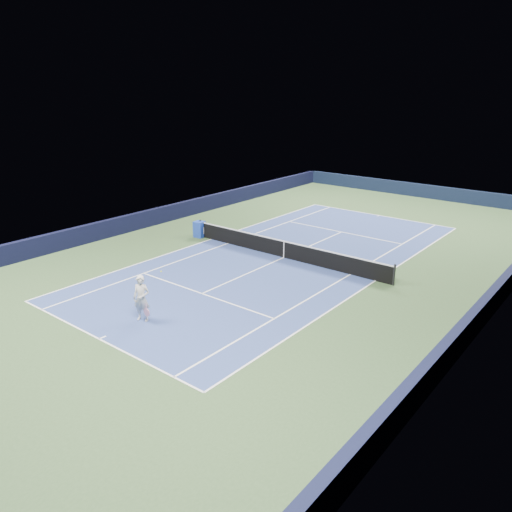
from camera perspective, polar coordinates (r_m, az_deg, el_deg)
The scene contains 19 objects.
ground at distance 27.52m, azimuth 3.20°, elevation -0.18°, with size 40.00×40.00×0.00m, color #304A28.
wall_far at distance 44.51m, azimuth 18.38°, elevation 7.10°, with size 22.00×0.35×1.10m, color black.
wall_right at distance 23.23m, azimuth 25.53°, elevation -4.41°, with size 0.35×40.00×1.10m, color black.
wall_left at distance 34.49m, azimuth -11.60°, elevation 4.40°, with size 0.35×40.00×1.10m, color black.
court_surface at distance 27.52m, azimuth 3.20°, elevation -0.18°, with size 10.97×23.77×0.01m, color navy.
baseline_far at distance 37.45m, azimuth 13.90°, elevation 4.53°, with size 10.97×0.08×0.00m, color white.
baseline_near at distance 19.86m, azimuth -17.49°, elevation -9.03°, with size 10.97×0.08×0.00m, color white.
sideline_doubles_right at distance 24.95m, azimuth 13.49°, elevation -2.76°, with size 0.08×23.77×0.00m, color white.
sideline_doubles_left at distance 30.85m, azimuth -5.11°, elevation 1.94°, with size 0.08×23.77×0.00m, color white.
sideline_singles_right at distance 25.50m, azimuth 10.73°, elevation -2.07°, with size 0.08×23.77×0.00m, color white.
sideline_singles_left at distance 29.96m, azimuth -3.21°, elevation 1.46°, with size 0.08×23.77×0.00m, color white.
service_line_far at distance 32.70m, azimuth 9.76°, elevation 2.73°, with size 8.23×0.08×0.00m, color white.
service_line_near at distance 22.95m, azimuth -6.19°, elevation -4.29°, with size 8.23×0.08×0.00m, color white.
center_service_line at distance 27.51m, azimuth 3.20°, elevation -0.17°, with size 0.08×12.80×0.00m, color white.
center_mark_far at distance 37.31m, azimuth 13.80°, elevation 4.49°, with size 0.08×0.30×0.00m, color white.
center_mark_near at distance 19.93m, azimuth -17.14°, elevation -8.89°, with size 0.08×0.30×0.00m, color white.
tennis_net at distance 27.36m, azimuth 3.22°, elevation 0.81°, with size 12.90×0.10×1.07m.
sponsor_cube at distance 31.26m, azimuth -6.48°, elevation 3.05°, with size 0.67×0.62×1.00m.
tennis_player at distance 20.49m, azimuth -12.94°, elevation -4.76°, with size 0.90×1.38×1.92m.
Camera 1 is at (15.01, -21.20, 9.08)m, focal length 35.00 mm.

